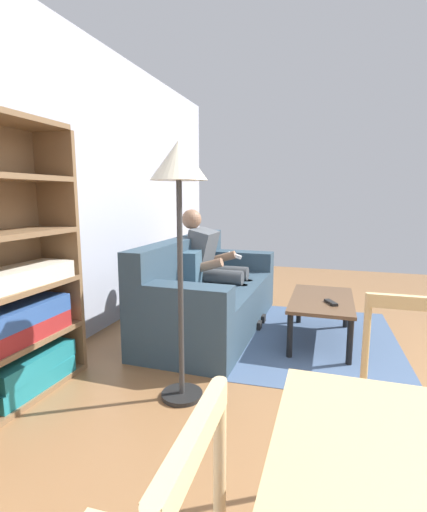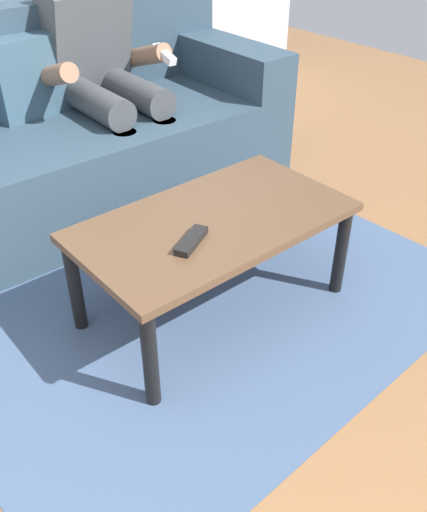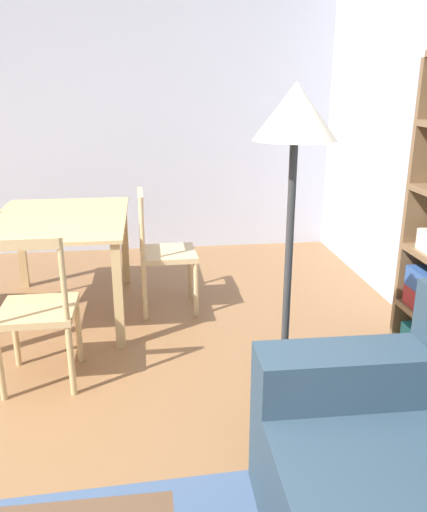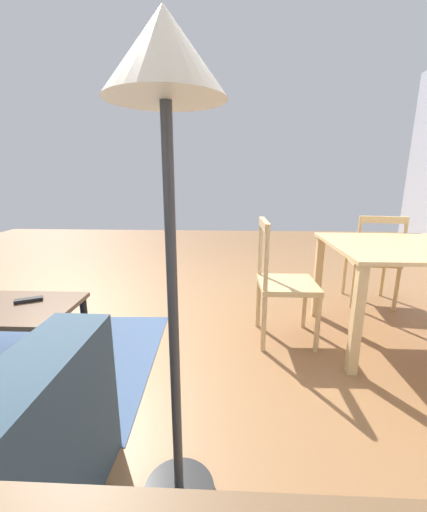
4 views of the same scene
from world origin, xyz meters
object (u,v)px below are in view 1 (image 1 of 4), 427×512
(person_lounging, at_px, (212,264))
(floor_lamp, at_px, (179,185))
(tv_remote, at_px, (331,303))
(dining_chair_facing_couch, at_px, (416,419))
(couch, at_px, (208,295))
(coffee_table, at_px, (322,304))
(bookshelf, at_px, (18,294))

(person_lounging, xyz_separation_m, floor_lamp, (-1.56, -0.28, 0.79))
(tv_remote, bearing_deg, dining_chair_facing_couch, 73.04)
(person_lounging, height_order, tv_remote, person_lounging)
(couch, bearing_deg, coffee_table, -91.82)
(couch, distance_m, tv_remote, 1.22)
(couch, bearing_deg, tv_remote, -99.33)
(bookshelf, bearing_deg, tv_remote, -55.20)
(coffee_table, xyz_separation_m, tv_remote, (-0.16, -0.08, 0.07))
(floor_lamp, bearing_deg, coffee_table, -33.29)
(bookshelf, relative_size, dining_chair_facing_couch, 1.99)
(person_lounging, distance_m, coffee_table, 1.20)
(coffee_table, height_order, dining_chair_facing_couch, dining_chair_facing_couch)
(couch, bearing_deg, dining_chair_facing_couch, -141.72)
(person_lounging, height_order, bookshelf, bookshelf)
(tv_remote, distance_m, bookshelf, 2.47)
(tv_remote, bearing_deg, floor_lamp, 22.87)
(bookshelf, bearing_deg, coffee_table, -51.10)
(person_lounging, bearing_deg, bookshelf, 156.39)
(couch, relative_size, coffee_table, 2.11)
(coffee_table, relative_size, bookshelf, 0.53)
(coffee_table, bearing_deg, tv_remote, -153.91)
(bookshelf, distance_m, floor_lamp, 1.32)
(tv_remote, relative_size, bookshelf, 0.09)
(dining_chair_facing_couch, relative_size, floor_lamp, 0.55)
(coffee_table, height_order, tv_remote, tv_remote)
(person_lounging, relative_size, bookshelf, 0.65)
(coffee_table, relative_size, dining_chair_facing_couch, 1.07)
(person_lounging, height_order, floor_lamp, floor_lamp)
(coffee_table, distance_m, floor_lamp, 1.89)
(person_lounging, xyz_separation_m, dining_chair_facing_couch, (-2.17, -1.56, -0.18))
(dining_chair_facing_couch, bearing_deg, couch, 38.28)
(person_lounging, bearing_deg, coffee_table, -102.27)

